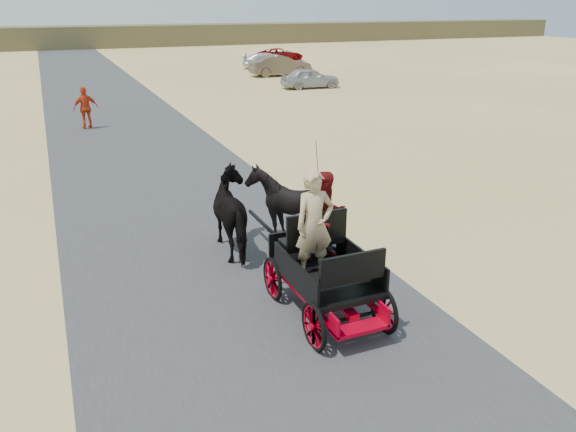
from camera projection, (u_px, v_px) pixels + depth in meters
name	position (u px, v px, depth m)	size (l,w,h in m)	color
ground	(223.00, 268.00, 11.17)	(140.00, 140.00, 0.00)	tan
road	(223.00, 268.00, 11.17)	(6.00, 140.00, 0.01)	#38383A
ridge_far	(64.00, 37.00, 64.02)	(140.00, 6.00, 2.40)	brown
carriage	(325.00, 294.00, 9.45)	(1.30, 2.40, 0.72)	black
horse_left	(237.00, 213.00, 11.65)	(0.91, 2.01, 1.70)	black
horse_right	(286.00, 206.00, 12.06)	(1.37, 1.54, 1.70)	black
driver_man	(314.00, 225.00, 8.97)	(0.66, 0.43, 1.80)	tan
passenger_woman	(327.00, 216.00, 9.67)	(0.77, 0.60, 1.58)	#660C0F
pedestrian	(86.00, 108.00, 23.18)	(1.01, 0.42, 1.73)	red
car_a	(310.00, 78.00, 34.34)	(1.44, 3.57, 1.22)	#B2B2B7
car_b	(280.00, 65.00, 40.07)	(1.53, 4.40, 1.45)	brown
car_c	(269.00, 61.00, 44.39)	(1.67, 4.11, 1.19)	silver
car_d	(281.00, 55.00, 49.89)	(1.90, 4.12, 1.15)	maroon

